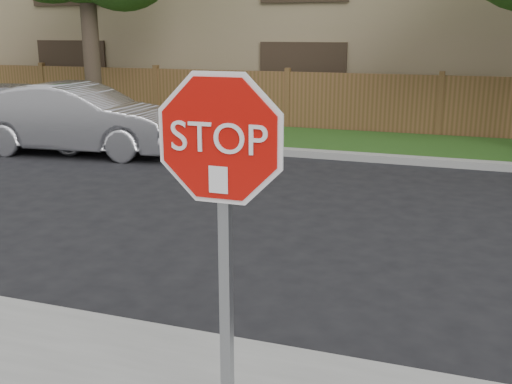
% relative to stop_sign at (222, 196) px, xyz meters
% --- Properties ---
extents(ground, '(90.00, 90.00, 0.00)m').
position_rel_stop_sign_xyz_m(ground, '(0.66, 1.48, -1.83)').
color(ground, black).
rests_on(ground, ground).
extents(far_curb, '(70.00, 0.30, 0.15)m').
position_rel_stop_sign_xyz_m(far_curb, '(0.66, 9.63, -1.75)').
color(far_curb, gray).
rests_on(far_curb, ground).
extents(grass_strip, '(70.00, 3.00, 0.12)m').
position_rel_stop_sign_xyz_m(grass_strip, '(0.66, 11.28, -1.77)').
color(grass_strip, '#1E4714').
rests_on(grass_strip, ground).
extents(fence, '(70.00, 0.12, 1.60)m').
position_rel_stop_sign_xyz_m(fence, '(0.66, 12.88, -1.03)').
color(fence, brown).
rests_on(fence, ground).
extents(apartment_building, '(35.20, 9.20, 7.20)m').
position_rel_stop_sign_xyz_m(apartment_building, '(0.66, 18.48, 1.70)').
color(apartment_building, '#95835C').
rests_on(apartment_building, ground).
extents(stop_sign, '(1.01, 0.13, 2.55)m').
position_rel_stop_sign_xyz_m(stop_sign, '(0.00, 0.00, 0.00)').
color(stop_sign, gray).
rests_on(stop_sign, sidewalk_near).
extents(sedan_far_left, '(4.92, 2.62, 1.59)m').
position_rel_stop_sign_xyz_m(sedan_far_left, '(-8.53, 8.54, -1.03)').
color(sedan_far_left, '#9C9CA0').
rests_on(sedan_far_left, ground).
extents(sedan_left, '(4.88, 2.13, 1.56)m').
position_rel_stop_sign_xyz_m(sedan_left, '(-6.87, 8.35, -1.05)').
color(sedan_left, '#B1B0B5').
rests_on(sedan_left, ground).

